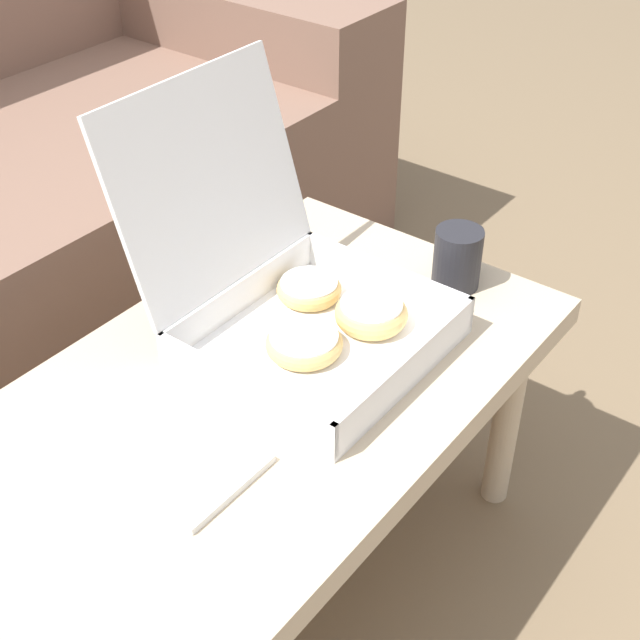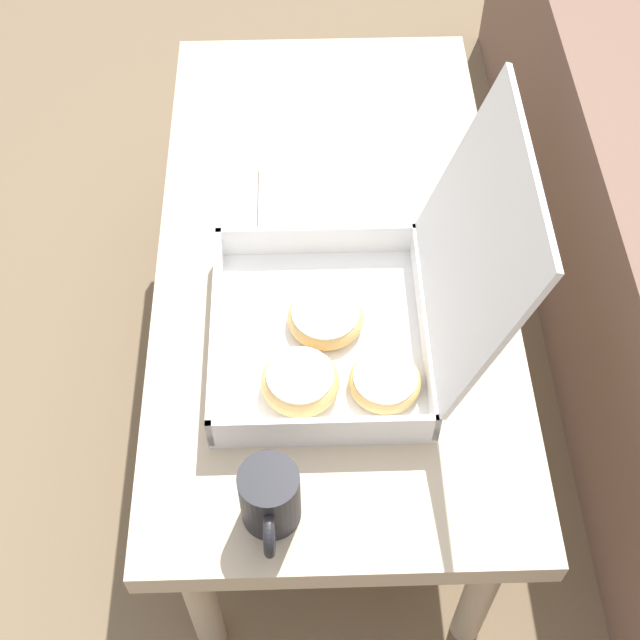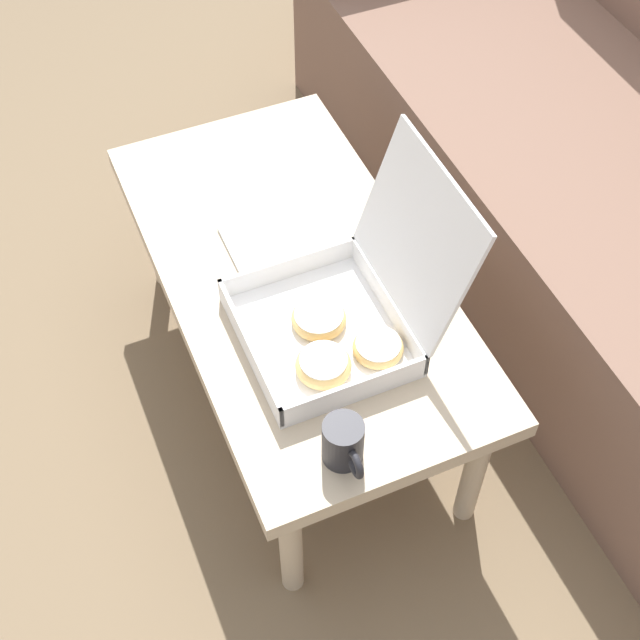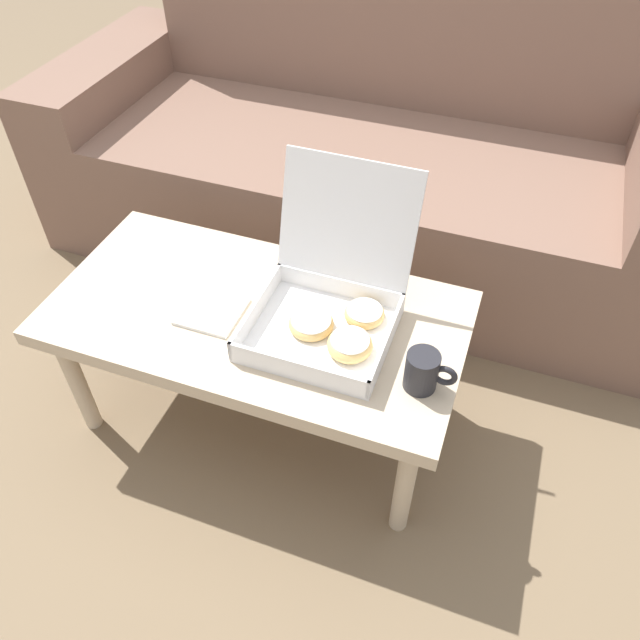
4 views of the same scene
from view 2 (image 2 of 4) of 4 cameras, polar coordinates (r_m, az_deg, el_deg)
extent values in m
plane|color=#756047|center=(1.64, 2.87, -4.51)|extent=(12.00, 12.00, 0.00)
cube|color=#C6B293|center=(1.33, 0.72, 4.15)|extent=(0.99, 0.51, 0.04)
cylinder|color=#C6B293|center=(1.78, -6.23, 10.45)|extent=(0.04, 0.04, 0.36)
cylinder|color=#C6B293|center=(1.29, -7.69, -17.04)|extent=(0.04, 0.04, 0.36)
cylinder|color=#C6B293|center=(1.79, 6.48, 10.69)|extent=(0.04, 0.04, 0.36)
cylinder|color=#C6B293|center=(1.30, 10.29, -16.47)|extent=(0.04, 0.04, 0.36)
cube|color=white|center=(1.20, 0.00, -1.30)|extent=(0.32, 0.29, 0.01)
cube|color=white|center=(1.19, -6.72, -0.64)|extent=(0.32, 0.01, 0.05)
cube|color=white|center=(1.19, 6.70, -0.33)|extent=(0.32, 0.01, 0.05)
cube|color=white|center=(1.28, -0.20, 5.16)|extent=(0.01, 0.29, 0.05)
cube|color=white|center=(1.10, 0.23, -7.08)|extent=(0.01, 0.29, 0.05)
cube|color=white|center=(1.07, 9.92, 4.83)|extent=(0.32, 0.09, 0.28)
torus|color=#E0B266|center=(1.20, 0.35, 0.15)|extent=(0.10, 0.10, 0.03)
cylinder|color=white|center=(1.20, 0.35, 0.38)|extent=(0.09, 0.09, 0.01)
torus|color=#E0B266|center=(1.14, -1.28, -3.98)|extent=(0.10, 0.10, 0.04)
cylinder|color=white|center=(1.13, -1.29, -3.69)|extent=(0.09, 0.09, 0.02)
torus|color=#E0B266|center=(1.15, 4.17, -3.97)|extent=(0.09, 0.09, 0.03)
cylinder|color=white|center=(1.14, 4.19, -3.76)|extent=(0.08, 0.08, 0.01)
cylinder|color=#232328|center=(1.04, -3.22, -11.20)|extent=(0.07, 0.07, 0.09)
torus|color=#232328|center=(1.02, -3.25, -13.53)|extent=(0.05, 0.01, 0.05)
cube|color=white|center=(1.37, -1.02, 7.84)|extent=(0.14, 0.14, 0.01)
camera|label=1|loc=(1.56, -29.79, 40.09)|focal=50.00mm
camera|label=3|loc=(0.56, -138.60, 1.10)|focal=50.00mm
camera|label=4|loc=(0.97, -79.98, 17.58)|focal=35.00mm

